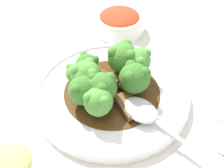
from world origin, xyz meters
The scene contains 16 objects.
ground_plane centered at (0.00, 0.00, 0.00)m, with size 4.00×4.00×0.00m, color silver.
main_plate centered at (0.00, 0.00, 0.01)m, with size 0.27×0.27×0.02m.
beef_strip_0 centered at (0.05, -0.01, 0.02)m, with size 0.06×0.04×0.01m.
beef_strip_1 centered at (-0.03, 0.00, 0.03)m, with size 0.07×0.05×0.01m.
beef_strip_2 centered at (0.00, 0.03, 0.02)m, with size 0.05×0.04×0.01m.
broccoli_floret_0 centered at (0.03, -0.05, 0.05)m, with size 0.05×0.05×0.05m.
broccoli_floret_1 centered at (0.03, 0.03, 0.05)m, with size 0.05×0.05×0.06m.
broccoli_floret_2 centered at (-0.05, -0.03, 0.04)m, with size 0.04×0.04×0.04m.
broccoli_floret_3 centered at (-0.02, 0.05, 0.05)m, with size 0.06×0.06×0.06m.
broccoli_floret_4 centered at (-0.01, -0.05, 0.05)m, with size 0.05×0.05×0.05m.
broccoli_floret_5 centered at (0.01, -0.03, 0.05)m, with size 0.05×0.05×0.06m.
broccoli_floret_6 centered at (-0.03, -0.03, 0.05)m, with size 0.05×0.05×0.06m.
broccoli_floret_7 centered at (-0.05, -0.01, 0.05)m, with size 0.04×0.04×0.05m.
broccoli_floret_8 centered at (0.00, 0.06, 0.05)m, with size 0.05×0.05×0.06m.
serving_spoon centered at (0.09, 0.00, 0.03)m, with size 0.24×0.05×0.01m.
side_bowl_kimchi centered at (-0.14, 0.15, 0.02)m, with size 0.11×0.11×0.05m.
Camera 1 is at (0.28, -0.25, 0.40)m, focal length 50.00 mm.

